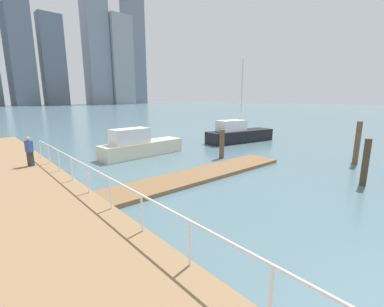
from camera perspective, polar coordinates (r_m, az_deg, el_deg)
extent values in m
plane|color=slate|center=(20.26, -21.64, -0.08)|extent=(300.00, 300.00, 0.00)
cube|color=olive|center=(13.43, 1.30, -4.74)|extent=(11.43, 2.00, 0.18)
cylinder|color=white|center=(4.89, 16.76, -27.31)|extent=(0.06, 0.06, 1.05)
cylinder|color=white|center=(5.95, -0.51, -18.94)|extent=(0.06, 0.06, 1.05)
cylinder|color=white|center=(7.39, -10.82, -12.61)|extent=(0.06, 0.06, 1.05)
cylinder|color=white|center=(9.05, -17.27, -8.26)|extent=(0.06, 0.06, 1.05)
cylinder|color=white|center=(10.81, -21.59, -5.22)|extent=(0.06, 0.06, 1.05)
cylinder|color=white|center=(12.64, -24.65, -3.03)|extent=(0.06, 0.06, 1.05)
cylinder|color=white|center=(14.51, -26.92, -1.39)|extent=(0.06, 0.06, 1.05)
cylinder|color=white|center=(16.41, -28.67, -0.13)|extent=(0.06, 0.06, 1.05)
cylinder|color=white|center=(18.32, -30.05, 0.87)|extent=(0.06, 0.06, 1.05)
cylinder|color=white|center=(7.19, -10.98, -8.81)|extent=(0.06, 23.81, 0.06)
cylinder|color=brown|center=(19.45, 32.02, 0.93)|extent=(0.24, 0.24, 1.66)
cylinder|color=brown|center=(17.45, 6.50, 2.04)|extent=(0.32, 0.32, 1.91)
cylinder|color=#473826|center=(14.32, 33.49, -1.62)|extent=(0.28, 0.28, 2.17)
cylinder|color=brown|center=(18.51, 32.23, 1.90)|extent=(0.31, 0.31, 2.59)
cube|color=beige|center=(18.59, -10.70, 1.06)|extent=(6.12, 1.91, 0.96)
cube|color=white|center=(17.93, -13.31, 3.70)|extent=(2.60, 1.38, 0.99)
cube|color=black|center=(24.27, 10.38, 3.74)|extent=(6.80, 2.73, 1.04)
cube|color=white|center=(23.42, 8.51, 5.97)|extent=(2.63, 1.76, 0.95)
cylinder|color=silver|center=(24.02, 10.71, 12.24)|extent=(0.12, 0.12, 6.13)
cube|color=#333338|center=(16.34, -31.62, -1.01)|extent=(0.31, 0.34, 0.76)
cube|color=#334C99|center=(16.22, -31.88, 1.33)|extent=(0.36, 0.42, 0.60)
sphere|color=tan|center=(16.17, -32.04, 2.73)|extent=(0.21, 0.21, 0.21)
cube|color=slate|center=(149.86, -34.10, 23.66)|extent=(10.68, 11.00, 77.65)
cube|color=slate|center=(152.72, -27.92, 17.37)|extent=(10.99, 6.93, 42.80)
cube|color=gray|center=(156.38, -20.08, 20.36)|extent=(11.70, 13.41, 56.28)
cube|color=#8C939E|center=(157.21, -15.45, 18.73)|extent=(12.12, 11.20, 46.17)
cube|color=slate|center=(176.39, -12.64, 23.73)|extent=(12.58, 7.31, 80.32)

